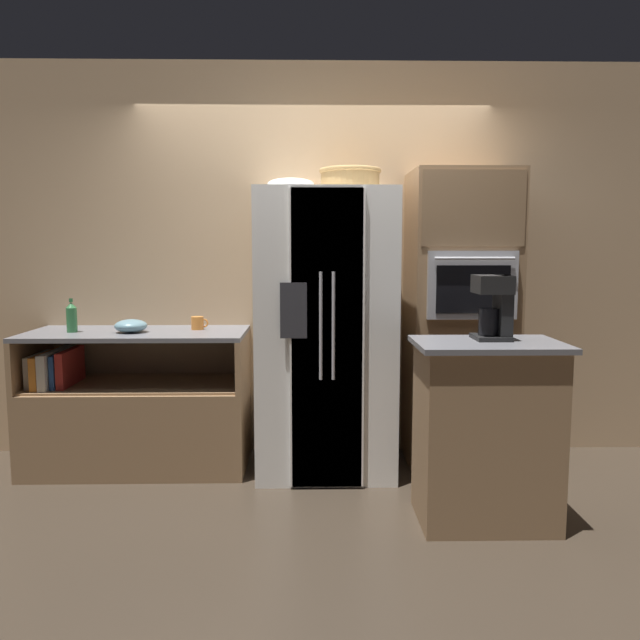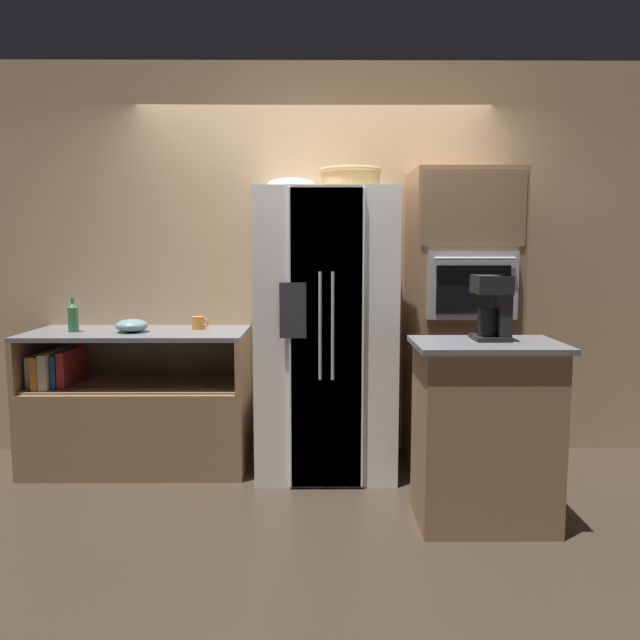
% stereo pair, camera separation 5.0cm
% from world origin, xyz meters
% --- Properties ---
extents(ground_plane, '(20.00, 20.00, 0.00)m').
position_xyz_m(ground_plane, '(0.00, 0.00, 0.00)').
color(ground_plane, '#382D23').
extents(wall_back, '(12.00, 0.06, 2.80)m').
position_xyz_m(wall_back, '(0.00, 0.45, 1.40)').
color(wall_back, tan).
rests_on(wall_back, ground_plane).
extents(counter_left, '(1.46, 0.67, 0.94)m').
position_xyz_m(counter_left, '(-1.22, 0.08, 0.35)').
color(counter_left, '#93704C').
rests_on(counter_left, ground_plane).
extents(refrigerator, '(0.90, 0.81, 1.87)m').
position_xyz_m(refrigerator, '(0.07, 0.02, 0.94)').
color(refrigerator, white).
rests_on(refrigerator, ground_plane).
extents(wall_oven, '(0.70, 0.65, 2.01)m').
position_xyz_m(wall_oven, '(1.00, 0.12, 1.01)').
color(wall_oven, '#93704C').
rests_on(wall_oven, ground_plane).
extents(island_counter, '(0.78, 0.53, 1.00)m').
position_xyz_m(island_counter, '(0.92, -0.83, 0.50)').
color(island_counter, '#93704C').
rests_on(island_counter, ground_plane).
extents(wicker_basket, '(0.41, 0.41, 0.15)m').
position_xyz_m(wicker_basket, '(0.24, 0.12, 1.95)').
color(wicker_basket, tan).
rests_on(wicker_basket, refrigerator).
extents(fruit_bowl, '(0.30, 0.30, 0.07)m').
position_xyz_m(fruit_bowl, '(-0.15, 0.00, 1.91)').
color(fruit_bowl, white).
rests_on(fruit_bowl, refrigerator).
extents(bottle_tall, '(0.07, 0.07, 0.23)m').
position_xyz_m(bottle_tall, '(-1.62, 0.04, 1.04)').
color(bottle_tall, '#33723F').
rests_on(bottle_tall, counter_left).
extents(mug, '(0.12, 0.09, 0.09)m').
position_xyz_m(mug, '(-0.80, 0.17, 0.98)').
color(mug, orange).
rests_on(mug, counter_left).
extents(mixing_bowl, '(0.21, 0.21, 0.09)m').
position_xyz_m(mixing_bowl, '(-1.22, 0.03, 0.98)').
color(mixing_bowl, '#668C99').
rests_on(mixing_bowl, counter_left).
extents(coffee_maker, '(0.19, 0.21, 0.35)m').
position_xyz_m(coffee_maker, '(0.98, -0.75, 1.19)').
color(coffee_maker, black).
rests_on(coffee_maker, island_counter).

